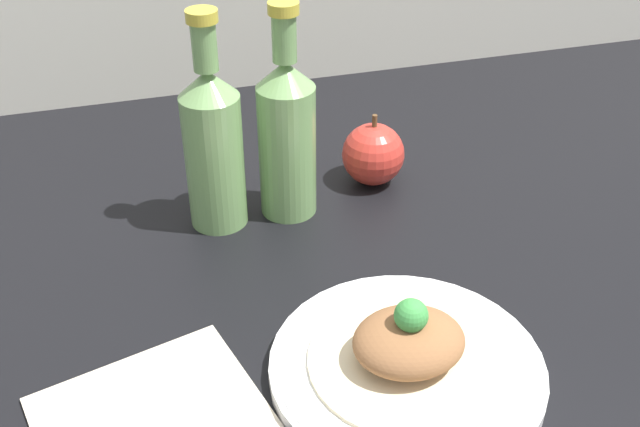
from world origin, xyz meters
The scene contains 7 objects.
ground_plane centered at (0.00, 0.00, -2.00)cm, with size 180.00×110.00×4.00cm, color black.
plate centered at (-4.26, -12.39, 0.98)cm, with size 24.35×24.35×1.84cm.
plated_food centered at (-4.26, -12.39, 3.60)cm, with size 17.57×17.57×6.92cm.
cider_bottle_left centered at (-15.86, 16.40, 10.00)cm, with size 6.52×6.52×24.86cm.
cider_bottle_right centered at (-7.60, 16.40, 10.00)cm, with size 6.52×6.52×24.86cm.
apple centered at (3.98, 19.56, 3.86)cm, with size 7.71×7.71×9.18cm.
napkin centered at (-26.61, -10.68, 0.40)cm, with size 20.92×18.27×0.80cm.
Camera 1 is at (-24.92, -55.48, 49.07)cm, focal length 42.00 mm.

